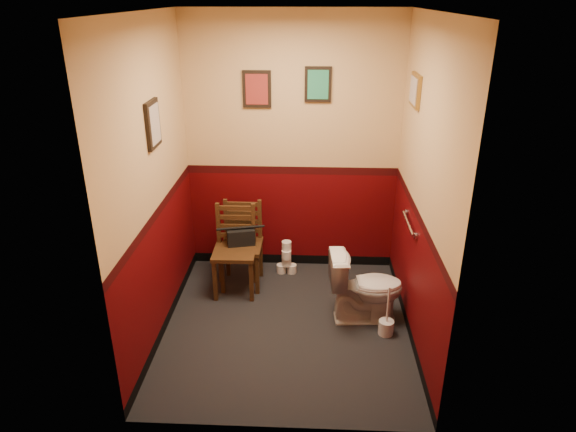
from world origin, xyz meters
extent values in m
cube|color=black|center=(0.00, 0.00, 0.00)|extent=(2.20, 2.40, 0.00)
cube|color=silver|center=(0.00, 0.00, 2.70)|extent=(2.20, 2.40, 0.00)
cube|color=#480406|center=(0.00, 1.20, 1.35)|extent=(2.20, 0.00, 2.70)
cube|color=#480406|center=(0.00, -1.20, 1.35)|extent=(2.20, 0.00, 2.70)
cube|color=#480406|center=(-1.10, 0.00, 1.35)|extent=(0.00, 2.40, 2.70)
cube|color=#480406|center=(1.10, 0.00, 1.35)|extent=(0.00, 2.40, 2.70)
cylinder|color=silver|center=(1.07, 0.25, 0.95)|extent=(0.03, 0.50, 0.03)
cylinder|color=silver|center=(1.09, 0.00, 0.95)|extent=(0.02, 0.06, 0.06)
cylinder|color=silver|center=(1.09, 0.50, 0.95)|extent=(0.02, 0.06, 0.06)
cube|color=black|center=(-0.35, 1.18, 1.95)|extent=(0.28, 0.03, 0.36)
cube|color=maroon|center=(-0.35, 1.17, 1.95)|extent=(0.22, 0.01, 0.30)
cube|color=black|center=(0.25, 1.18, 2.00)|extent=(0.26, 0.03, 0.34)
cube|color=#29865F|center=(0.25, 1.17, 2.00)|extent=(0.20, 0.01, 0.28)
cube|color=black|center=(-1.08, 0.10, 1.85)|extent=(0.03, 0.30, 0.38)
cube|color=tan|center=(-1.07, 0.10, 1.85)|extent=(0.01, 0.24, 0.31)
cube|color=olive|center=(1.08, 0.60, 2.05)|extent=(0.03, 0.34, 0.28)
cube|color=tan|center=(1.07, 0.60, 2.05)|extent=(0.01, 0.28, 0.22)
imported|color=white|center=(0.72, 0.16, 0.34)|extent=(0.71, 0.43, 0.67)
cylinder|color=silver|center=(0.90, -0.07, 0.07)|extent=(0.14, 0.14, 0.14)
cylinder|color=silver|center=(0.90, -0.07, 0.29)|extent=(0.02, 0.02, 0.38)
cube|color=#4D2F17|center=(-0.55, 0.59, 0.45)|extent=(0.42, 0.42, 0.04)
cube|color=#4D2F17|center=(-0.73, 0.41, 0.22)|extent=(0.04, 0.04, 0.45)
cube|color=#4D2F17|center=(-0.73, 0.77, 0.22)|extent=(0.04, 0.04, 0.45)
cube|color=#4D2F17|center=(-0.37, 0.41, 0.22)|extent=(0.04, 0.04, 0.45)
cube|color=#4D2F17|center=(-0.37, 0.77, 0.22)|extent=(0.04, 0.04, 0.45)
cube|color=#4D2F17|center=(-0.73, 0.77, 0.67)|extent=(0.04, 0.04, 0.45)
cube|color=#4D2F17|center=(-0.37, 0.78, 0.67)|extent=(0.04, 0.04, 0.45)
cube|color=#4D2F17|center=(-0.55, 0.77, 0.55)|extent=(0.34, 0.03, 0.04)
cube|color=#4D2F17|center=(-0.55, 0.77, 0.65)|extent=(0.34, 0.03, 0.04)
cube|color=#4D2F17|center=(-0.55, 0.77, 0.75)|extent=(0.34, 0.03, 0.04)
cube|color=#4D2F17|center=(-0.55, 0.77, 0.85)|extent=(0.34, 0.03, 0.04)
cube|color=#4D2F17|center=(-0.50, 0.73, 0.44)|extent=(0.41, 0.41, 0.04)
cube|color=#4D2F17|center=(-0.68, 0.55, 0.22)|extent=(0.04, 0.04, 0.44)
cube|color=#4D2F17|center=(-0.68, 0.91, 0.22)|extent=(0.04, 0.04, 0.44)
cube|color=#4D2F17|center=(-0.32, 0.55, 0.22)|extent=(0.04, 0.04, 0.44)
cube|color=#4D2F17|center=(-0.32, 0.90, 0.22)|extent=(0.04, 0.04, 0.44)
cube|color=#4D2F17|center=(-0.68, 0.91, 0.66)|extent=(0.04, 0.03, 0.44)
cube|color=#4D2F17|center=(-0.32, 0.91, 0.66)|extent=(0.04, 0.03, 0.44)
cube|color=#4D2F17|center=(-0.50, 0.91, 0.54)|extent=(0.33, 0.03, 0.04)
cube|color=#4D2F17|center=(-0.50, 0.91, 0.64)|extent=(0.33, 0.03, 0.04)
cube|color=#4D2F17|center=(-0.50, 0.91, 0.74)|extent=(0.33, 0.03, 0.04)
cube|color=#4D2F17|center=(-0.50, 0.91, 0.83)|extent=(0.33, 0.03, 0.04)
cube|color=black|center=(-0.50, 0.73, 0.55)|extent=(0.30, 0.20, 0.17)
cylinder|color=black|center=(-0.50, 0.73, 0.65)|extent=(0.24, 0.08, 0.02)
cylinder|color=silver|center=(-0.11, 0.99, 0.05)|extent=(0.10, 0.10, 0.09)
cylinder|color=silver|center=(0.01, 0.99, 0.05)|extent=(0.10, 0.10, 0.09)
cylinder|color=silver|center=(-0.05, 0.98, 0.14)|extent=(0.10, 0.10, 0.09)
cylinder|color=silver|center=(-0.05, 0.96, 0.23)|extent=(0.10, 0.10, 0.09)
cylinder|color=silver|center=(-0.05, 0.99, 0.33)|extent=(0.10, 0.10, 0.09)
camera|label=1|loc=(0.19, -3.92, 2.82)|focal=32.00mm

